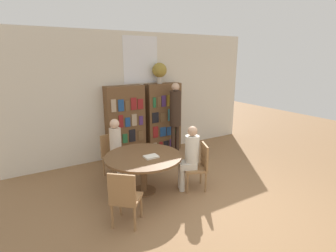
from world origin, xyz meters
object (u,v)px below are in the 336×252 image
Objects in this scene: seated_reader_right at (190,155)px; librarian_standing at (175,113)px; bookshelf_right at (163,118)px; reading_table at (143,161)px; bookshelf_left at (126,123)px; chair_left_side at (112,153)px; chair_near_camera at (125,196)px; flower_vase at (160,71)px; chair_far_side at (199,164)px; seated_reader_left at (117,146)px.

librarian_standing reaches higher than seated_reader_right.
bookshelf_right is 1.28× the size of reading_table.
bookshelf_left is at bearing 77.70° from reading_table.
seated_reader_right reaches higher than chair_left_side.
reading_table is at bearing -102.30° from bookshelf_left.
chair_left_side is at bearing 117.00° from chair_near_camera.
seated_reader_right is (0.78, -0.33, 0.07)m from reading_table.
bookshelf_right is 2.28m from reading_table.
bookshelf_right is 2.19m from seated_reader_right.
librarian_standing reaches higher than bookshelf_right.
chair_far_side is (-0.39, -2.16, -1.61)m from flower_vase.
flower_vase reaches higher than seated_reader_left.
seated_reader_right is at bearing 117.06° from seated_reader_left.
flower_vase is at bearing 52.85° from reading_table.
librarian_standing is (1.67, 0.43, 0.42)m from seated_reader_left.
bookshelf_left is at bearing 108.37° from chair_near_camera.
flower_vase reaches higher than chair_near_camera.
seated_reader_right reaches higher than chair_far_side.
seated_reader_left reaches higher than chair_near_camera.
chair_near_camera is 0.71× the size of seated_reader_right.
bookshelf_left reaches higher than seated_reader_right.
bookshelf_right is 3.32m from chair_near_camera.
chair_far_side reaches higher than reading_table.
librarian_standing is (1.71, 0.25, 0.63)m from chair_left_side.
librarian_standing reaches higher than bookshelf_left.
chair_near_camera is at bearing -136.72° from librarian_standing.
chair_near_camera reaches higher than reading_table.
chair_far_side is 1.85m from librarian_standing.
chair_near_camera is 1.00× the size of chair_far_side.
reading_table is 0.85m from seated_reader_left.
seated_reader_right is at bearing 114.20° from chair_left_side.
reading_table is at bearing -127.15° from flower_vase.
chair_near_camera and chair_left_side have the same top height.
bookshelf_left is 2.77m from chair_near_camera.
chair_near_camera is 1.67m from chair_far_side.
seated_reader_left is (-1.52, -0.93, -1.40)m from flower_vase.
bookshelf_right reaches higher than reading_table.
librarian_standing is at bearing -83.84° from bookshelf_right.
bookshelf_left is 1.82m from reading_table.
librarian_standing reaches higher than seated_reader_left.
bookshelf_left is 1.04m from bookshelf_right.
flower_vase is (-0.09, 0.00, 1.21)m from bookshelf_right.
chair_near_camera is (-1.06, -2.53, -0.40)m from bookshelf_left.
bookshelf_right is 2.04× the size of chair_far_side.
seated_reader_right is (-0.55, -2.09, -1.40)m from flower_vase.
chair_left_side is 1.00× the size of chair_far_side.
bookshelf_left is 2.27m from chair_far_side.
librarian_standing is at bearing 175.38° from chair_left_side.
bookshelf_left is 1.05m from chair_left_side.
chair_left_side and chair_far_side have the same top height.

